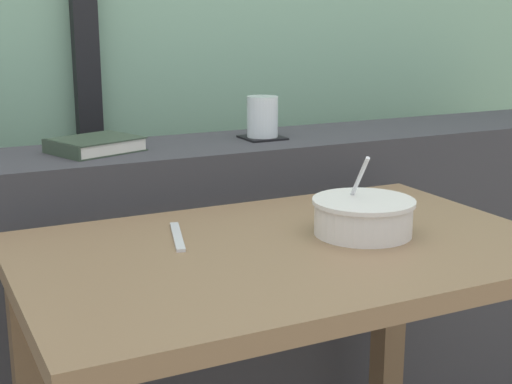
{
  "coord_description": "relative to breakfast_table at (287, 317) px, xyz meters",
  "views": [
    {
      "loc": [
        -0.62,
        -1.08,
        1.13
      ],
      "look_at": [
        0.07,
        0.32,
        0.75
      ],
      "focal_mm": 51.12,
      "sensor_mm": 36.0,
      "label": 1
    }
  ],
  "objects": [
    {
      "name": "juice_glass",
      "position": [
        0.22,
        0.54,
        0.28
      ],
      "size": [
        0.08,
        0.08,
        0.1
      ],
      "color": "white",
      "rests_on": "coaster_square"
    },
    {
      "name": "coaster_square",
      "position": [
        0.22,
        0.54,
        0.23
      ],
      "size": [
        0.1,
        0.1,
        0.0
      ],
      "primitive_type": "cube",
      "color": "black",
      "rests_on": "dark_console_ledge"
    },
    {
      "name": "breakfast_table",
      "position": [
        0.0,
        0.0,
        0.0
      ],
      "size": [
        0.95,
        0.61,
        0.73
      ],
      "color": "brown",
      "rests_on": "ground"
    },
    {
      "name": "dark_console_ledge",
      "position": [
        0.02,
        0.54,
        -0.18
      ],
      "size": [
        2.8,
        0.31,
        0.83
      ],
      "primitive_type": "cube",
      "color": "#38383D",
      "rests_on": "ground"
    },
    {
      "name": "closed_book",
      "position": [
        -0.2,
        0.55,
        0.25
      ],
      "size": [
        0.23,
        0.2,
        0.03
      ],
      "color": "#334233",
      "rests_on": "dark_console_ledge"
    },
    {
      "name": "soup_bowl",
      "position": [
        0.16,
        -0.0,
        0.17
      ],
      "size": [
        0.19,
        0.19,
        0.15
      ],
      "color": "silver",
      "rests_on": "breakfast_table"
    },
    {
      "name": "fork_utensil",
      "position": [
        -0.16,
        0.12,
        0.14
      ],
      "size": [
        0.06,
        0.17,
        0.01
      ],
      "primitive_type": "cube",
      "rotation": [
        0.0,
        0.0,
        -0.28
      ],
      "color": "silver",
      "rests_on": "breakfast_table"
    }
  ]
}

